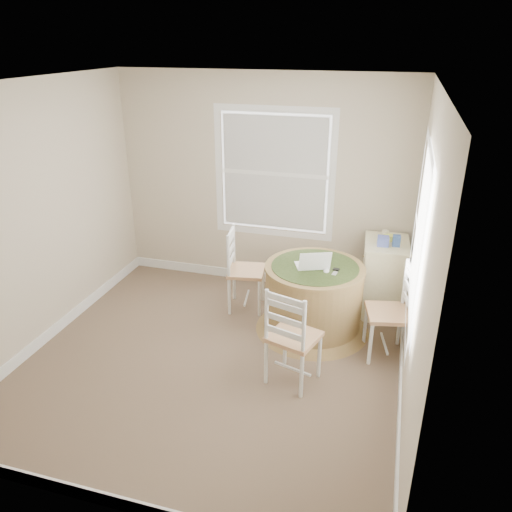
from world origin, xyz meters
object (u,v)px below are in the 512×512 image
(chair_near, at_px, (294,336))
(chair_right, at_px, (388,313))
(round_table, at_px, (313,295))
(chair_left, at_px, (246,271))
(corner_chest, at_px, (383,277))
(laptop, at_px, (313,265))

(chair_near, distance_m, chair_right, 1.03)
(round_table, bearing_deg, chair_left, 171.91)
(chair_left, xyz_separation_m, chair_near, (0.81, -1.18, 0.00))
(chair_right, distance_m, corner_chest, 0.87)
(chair_right, bearing_deg, chair_near, -62.63)
(chair_left, relative_size, laptop, 2.31)
(chair_near, bearing_deg, chair_left, -38.71)
(laptop, bearing_deg, round_table, -149.54)
(laptop, xyz_separation_m, corner_chest, (0.71, 0.63, -0.35))
(laptop, bearing_deg, corner_chest, -161.25)
(chair_left, relative_size, chair_near, 1.00)
(chair_left, distance_m, chair_near, 1.43)
(round_table, height_order, laptop, laptop)
(corner_chest, bearing_deg, round_table, -143.11)
(chair_near, xyz_separation_m, laptop, (-0.01, 0.90, 0.30))
(round_table, relative_size, chair_left, 1.29)
(round_table, distance_m, chair_left, 0.87)
(chair_near, bearing_deg, chair_right, -123.41)
(round_table, bearing_deg, chair_near, -82.11)
(chair_near, bearing_deg, round_table, -74.14)
(round_table, xyz_separation_m, corner_chest, (0.69, 0.60, 0.02))
(chair_left, bearing_deg, round_table, -116.37)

